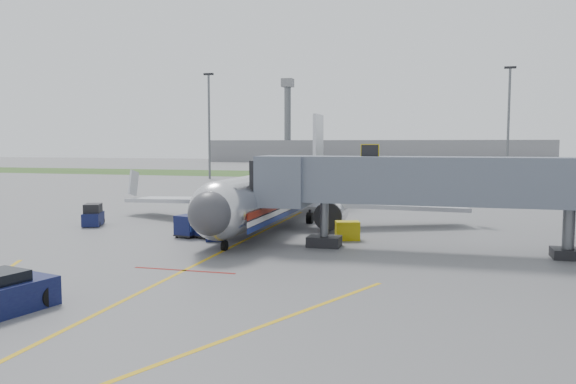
% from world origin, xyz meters
% --- Properties ---
extents(ground, '(400.00, 400.00, 0.00)m').
position_xyz_m(ground, '(0.00, 0.00, 0.00)').
color(ground, '#565659').
rests_on(ground, ground).
extents(grass_strip, '(300.00, 25.00, 0.01)m').
position_xyz_m(grass_strip, '(0.00, 90.00, 0.01)').
color(grass_strip, '#2D4C1E').
rests_on(grass_strip, ground).
extents(apron_markings, '(21.52, 50.00, 0.01)m').
position_xyz_m(apron_markings, '(0.00, -7.40, 0.00)').
color(apron_markings, gold).
rests_on(apron_markings, ground).
extents(airliner, '(32.10, 35.67, 10.25)m').
position_xyz_m(airliner, '(0.00, 15.25, 2.65)').
color(airliner, silver).
rests_on(airliner, ground).
extents(jet_bridge, '(25.30, 4.00, 6.90)m').
position_xyz_m(jet_bridge, '(12.86, 5.00, 4.47)').
color(jet_bridge, slate).
rests_on(jet_bridge, ground).
extents(light_mast_left, '(2.00, 0.44, 20.40)m').
position_xyz_m(light_mast_left, '(-30.00, 70.00, 10.78)').
color(light_mast_left, '#595B60').
rests_on(light_mast_left, ground).
extents(light_mast_right, '(2.00, 0.44, 20.40)m').
position_xyz_m(light_mast_right, '(25.00, 75.00, 10.78)').
color(light_mast_right, '#595B60').
rests_on(light_mast_right, ground).
extents(distant_terminal, '(120.00, 14.00, 8.00)m').
position_xyz_m(distant_terminal, '(-10.00, 170.00, 4.00)').
color(distant_terminal, slate).
rests_on(distant_terminal, ground).
extents(control_tower, '(4.00, 4.00, 30.00)m').
position_xyz_m(control_tower, '(-40.00, 165.00, 17.33)').
color(control_tower, '#595B60').
rests_on(control_tower, ground).
extents(pushback_tug, '(3.38, 4.56, 1.71)m').
position_xyz_m(pushback_tug, '(-4.00, -12.96, 0.71)').
color(pushback_tug, '#0D0F3B').
rests_on(pushback_tug, ground).
extents(baggage_tug, '(2.29, 2.98, 1.86)m').
position_xyz_m(baggage_tug, '(-14.78, 9.35, 0.82)').
color(baggage_tug, '#0D0F3B').
rests_on(baggage_tug, ground).
extents(baggage_cart_a, '(1.81, 1.81, 1.55)m').
position_xyz_m(baggage_cart_a, '(-3.00, 6.22, 0.79)').
color(baggage_cart_a, '#0D0F3B').
rests_on(baggage_cart_a, ground).
extents(baggage_cart_b, '(1.80, 1.80, 1.63)m').
position_xyz_m(baggage_cart_b, '(-4.56, 6.12, 0.83)').
color(baggage_cart_b, '#0D0F3B').
rests_on(baggage_cart_b, ground).
extents(baggage_cart_c, '(1.50, 1.50, 1.48)m').
position_xyz_m(baggage_cart_c, '(-3.00, 14.26, 0.75)').
color(baggage_cart_c, '#0D0F3B').
rests_on(baggage_cart_c, ground).
extents(belt_loader, '(2.91, 4.52, 2.16)m').
position_xyz_m(belt_loader, '(-2.52, 6.46, 0.54)').
color(belt_loader, '#0D0F3B').
rests_on(belt_loader, ground).
extents(ground_power_cart, '(1.95, 1.57, 1.35)m').
position_xyz_m(ground_power_cart, '(7.10, 8.00, 0.67)').
color(ground_power_cart, gold).
rests_on(ground_power_cart, ground).
extents(ramp_worker, '(0.63, 0.51, 1.49)m').
position_xyz_m(ramp_worker, '(-3.00, 16.57, 0.74)').
color(ramp_worker, '#BBE61B').
rests_on(ramp_worker, ground).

